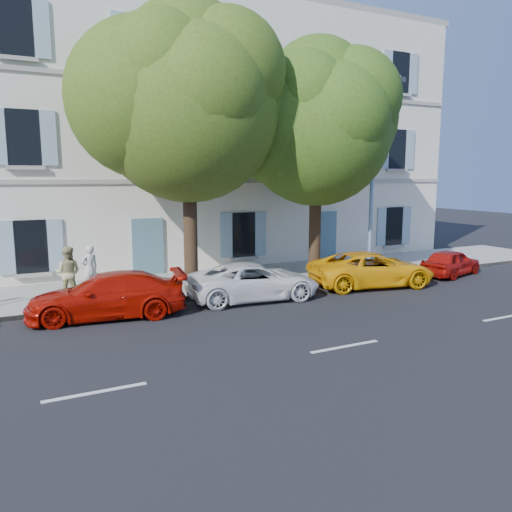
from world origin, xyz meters
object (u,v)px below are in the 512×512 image
car_yellow_supercar (372,269)px  pedestrian_b (68,273)px  pedestrian_a (90,269)px  tree_right (317,131)px  car_white_coupe (254,281)px  car_red_hatchback (451,262)px  car_red_coupe (107,295)px  street_lamp (375,167)px  tree_left (188,111)px

car_yellow_supercar → pedestrian_b: 11.04m
pedestrian_a → tree_right: bearing=153.8°
tree_right → pedestrian_b: bearing=177.6°
pedestrian_b → car_white_coupe: bearing=-179.0°
car_white_coupe → tree_right: 6.72m
tree_right → pedestrian_a: 10.03m
car_yellow_supercar → pedestrian_b: (-10.77, 2.40, 0.37)m
car_red_hatchback → pedestrian_a: 14.68m
car_red_coupe → pedestrian_b: (-0.85, 2.28, 0.36)m
car_yellow_supercar → street_lamp: street_lamp is taller
tree_left → pedestrian_b: tree_left is taller
tree_right → pedestrian_a: bearing=172.1°
car_red_hatchback → tree_left: tree_left is taller
car_yellow_supercar → street_lamp: bearing=-28.5°
tree_right → car_red_hatchback: bearing=-17.8°
car_white_coupe → pedestrian_b: bearing=73.7°
car_red_coupe → pedestrian_b: 2.46m
car_white_coupe → car_yellow_supercar: size_ratio=0.95×
car_yellow_supercar → street_lamp: 4.22m
tree_right → street_lamp: (2.35, -0.73, -1.38)m
car_red_coupe → tree_left: tree_left is taller
car_red_coupe → pedestrian_a: size_ratio=2.80×
car_yellow_supercar → pedestrian_b: size_ratio=2.72×
car_red_hatchback → car_yellow_supercar: bearing=75.6°
tree_left → pedestrian_b: bearing=173.5°
car_red_hatchback → tree_right: bearing=55.7°
tree_left → pedestrian_b: 6.79m
car_white_coupe → street_lamp: 7.28m
tree_left → tree_right: 5.33m
pedestrian_b → tree_left: bearing=-164.0°
car_yellow_supercar → tree_right: size_ratio=0.53×
tree_right → pedestrian_b: size_ratio=5.09×
car_red_coupe → tree_right: (8.59, 1.88, 5.27)m
street_lamp → pedestrian_a: size_ratio=4.71×
car_red_coupe → pedestrian_a: pedestrian_a is taller
pedestrian_b → street_lamp: bearing=-163.0°
car_yellow_supercar → tree_left: tree_left is taller
car_red_coupe → car_red_hatchback: 14.32m
tree_left → street_lamp: tree_left is taller
car_yellow_supercar → car_red_hatchback: 4.40m
car_red_hatchback → street_lamp: size_ratio=0.43×
car_red_coupe → pedestrian_a: (-0.04, 3.08, 0.30)m
car_white_coupe → tree_left: bearing=47.4°
car_red_coupe → pedestrian_b: bearing=-151.1°
pedestrian_a → car_white_coupe: bearing=129.9°
car_white_coupe → car_yellow_supercar: car_yellow_supercar is taller
car_yellow_supercar → pedestrian_a: size_ratio=2.92×
street_lamp → car_yellow_supercar: bearing=-128.9°
car_white_coupe → pedestrian_a: (-4.95, 3.07, 0.34)m
tree_right → street_lamp: bearing=-17.3°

